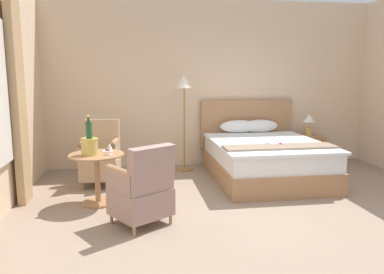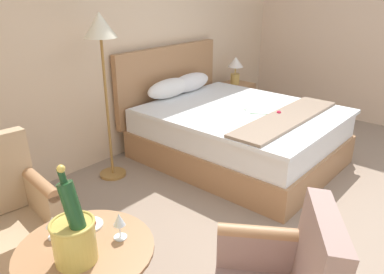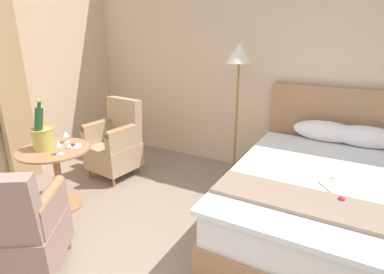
% 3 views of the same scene
% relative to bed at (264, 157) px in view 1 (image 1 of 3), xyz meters
% --- Properties ---
extents(ground_plane, '(7.49, 7.49, 0.00)m').
position_rel_bed_xyz_m(ground_plane, '(-0.64, -1.64, -0.35)').
color(ground_plane, gray).
extents(wall_headboard_side, '(6.11, 0.12, 3.01)m').
position_rel_bed_xyz_m(wall_headboard_side, '(-0.64, 1.15, 1.15)').
color(wall_headboard_side, beige).
rests_on(wall_headboard_side, ground).
extents(bed, '(1.72, 2.19, 1.21)m').
position_rel_bed_xyz_m(bed, '(0.00, 0.00, 0.00)').
color(bed, '#A7774F').
rests_on(bed, ground).
extents(nightstand, '(0.53, 0.43, 0.56)m').
position_rel_bed_xyz_m(nightstand, '(1.13, 0.77, -0.07)').
color(nightstand, '#A7774F').
rests_on(nightstand, ground).
extents(bedside_lamp, '(0.23, 0.23, 0.40)m').
position_rel_bed_xyz_m(bedside_lamp, '(1.13, 0.77, 0.46)').
color(bedside_lamp, tan).
rests_on(bedside_lamp, nightstand).
extents(floor_lamp_brass, '(0.31, 0.31, 1.69)m').
position_rel_bed_xyz_m(floor_lamp_brass, '(-1.21, 0.71, 1.05)').
color(floor_lamp_brass, olive).
rests_on(floor_lamp_brass, ground).
extents(side_table_round, '(0.71, 0.71, 0.67)m').
position_rel_bed_xyz_m(side_table_round, '(-2.56, -0.87, 0.07)').
color(side_table_round, '#A7774F').
rests_on(side_table_round, ground).
extents(champagne_bucket, '(0.22, 0.22, 0.51)m').
position_rel_bed_xyz_m(champagne_bucket, '(-2.64, -0.92, 0.46)').
color(champagne_bucket, gold).
rests_on(champagne_bucket, side_table_round).
extents(wine_glass_near_bucket, '(0.07, 0.07, 0.15)m').
position_rel_bed_xyz_m(wine_glass_near_bucket, '(-2.39, -0.94, 0.42)').
color(wine_glass_near_bucket, white).
rests_on(wine_glass_near_bucket, side_table_round).
extents(wine_glass_near_edge, '(0.08, 0.08, 0.13)m').
position_rel_bed_xyz_m(wine_glass_near_edge, '(-2.61, -0.67, 0.41)').
color(wine_glass_near_edge, white).
rests_on(wine_glass_near_edge, side_table_round).
extents(snack_plate, '(0.15, 0.15, 0.04)m').
position_rel_bed_xyz_m(snack_plate, '(-2.43, -0.72, 0.33)').
color(snack_plate, white).
rests_on(snack_plate, side_table_round).
extents(armchair_by_window, '(0.61, 0.63, 0.99)m').
position_rel_bed_xyz_m(armchair_by_window, '(-2.59, 0.04, 0.08)').
color(armchair_by_window, '#A7774F').
rests_on(armchair_by_window, ground).
extents(armchair_facing_bed, '(0.78, 0.79, 0.93)m').
position_rel_bed_xyz_m(armchair_facing_bed, '(-2.00, -1.66, 0.05)').
color(armchair_facing_bed, '#A7774F').
rests_on(armchair_facing_bed, ground).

